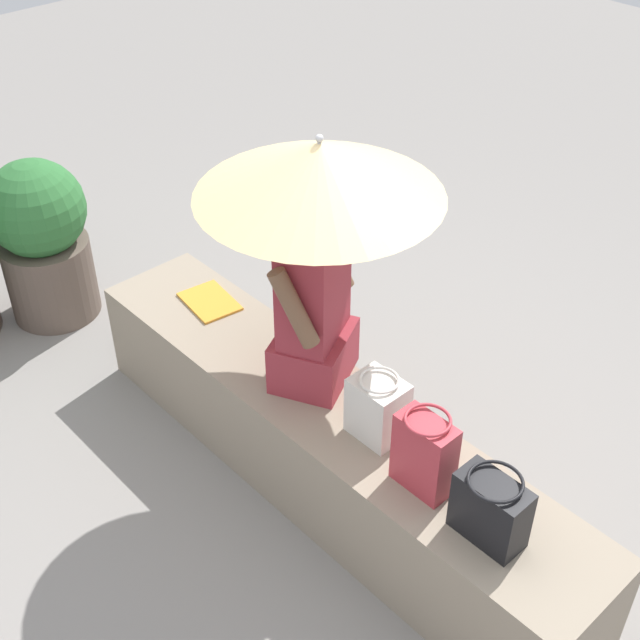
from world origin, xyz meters
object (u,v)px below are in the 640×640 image
Objects in this scene: shoulder_bag_spare at (424,453)px; tote_bag_canvas at (491,509)px; person_seated at (313,300)px; handbag_black at (378,407)px; parasol at (319,170)px; planter_near at (42,238)px; magazine at (210,301)px.

tote_bag_canvas is at bearing 178.74° from shoulder_bag_spare.
person_seated is 0.49m from handbag_black.
parasol is 1.16× the size of planter_near.
parasol is 3.21× the size of shoulder_bag_spare.
parasol is at bearing -10.67° from tote_bag_canvas.
person_seated is at bearing 120.66° from parasol.
person_seated is at bearing -7.19° from tote_bag_canvas.
tote_bag_canvas is 2.80m from planter_near.
parasol is 3.89× the size of tote_bag_canvas.
shoulder_bag_spare is (-0.74, 0.19, -0.75)m from parasol.
person_seated is 3.21× the size of magazine.
planter_near is (2.80, 0.16, -0.16)m from tote_bag_canvas.
person_seated reaches higher than tote_bag_canvas.
handbag_black reaches higher than magazine.
person_seated is at bearing -9.67° from shoulder_bag_spare.
parasol reaches higher than shoulder_bag_spare.
person_seated is 0.53m from parasol.
tote_bag_canvas is 0.96× the size of magazine.
person_seated is at bearing -171.64° from magazine.
parasol is at bearing -59.34° from person_seated.
handbag_black is at bearing -174.29° from magazine.
planter_near is (1.79, 0.28, -0.41)m from person_seated.
tote_bag_canvas is (-0.59, 0.08, -0.00)m from handbag_black.
parasol is 3.72× the size of magazine.
planter_near reaches higher than shoulder_bag_spare.
planter_near is at bearing 8.96° from person_seated.
tote_bag_canvas is 0.30m from shoulder_bag_spare.
parasol is 1.12m from magazine.
person_seated reaches higher than magazine.
handbag_black is 0.84× the size of shoulder_bag_spare.
parasol is (0.04, -0.07, 0.52)m from person_seated.
handbag_black is 0.97× the size of magazine.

